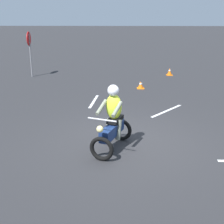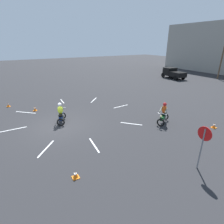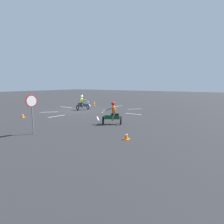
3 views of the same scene
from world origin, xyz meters
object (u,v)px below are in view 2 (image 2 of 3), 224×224
object	(u,v)px
pickup_truck	(173,73)
traffic_cone_far_right	(8,105)
motorcycle_rider_foreground	(61,114)
stop_sign	(203,140)
traffic_cone_near_right	(214,126)
utility_pole_far	(223,53)
motorcycle_rider_background	(164,114)
traffic_cone_near_left	(35,109)
traffic_cone_mid_left	(75,175)

from	to	relation	value
pickup_truck	traffic_cone_far_right	size ratio (longest dim) A/B	11.74
motorcycle_rider_foreground	stop_sign	distance (m)	9.90
traffic_cone_far_right	traffic_cone_near_right	bearing A→B (deg)	45.17
motorcycle_rider_foreground	pickup_truck	bearing A→B (deg)	41.19
stop_sign	motorcycle_rider_foreground	bearing A→B (deg)	-153.27
utility_pole_far	motorcycle_rider_background	bearing A→B (deg)	-69.28
traffic_cone_far_right	stop_sign	bearing A→B (deg)	27.82
motorcycle_rider_background	traffic_cone_near_left	size ratio (longest dim) A/B	3.97
motorcycle_rider_background	traffic_cone_near_left	xyz separation A→B (m)	(-7.84, -8.28, -0.52)
stop_sign	traffic_cone_mid_left	world-z (taller)	stop_sign
traffic_cone_near_right	pickup_truck	bearing A→B (deg)	140.30
motorcycle_rider_foreground	traffic_cone_near_left	bearing A→B (deg)	131.35
traffic_cone_near_right	traffic_cone_far_right	distance (m)	18.30
motorcycle_rider_background	utility_pole_far	size ratio (longest dim) A/B	0.19
motorcycle_rider_background	traffic_cone_mid_left	distance (m)	8.30
pickup_truck	traffic_cone_far_right	xyz separation A→B (m)	(1.96, -25.31, -0.75)
traffic_cone_far_right	utility_pole_far	bearing A→B (deg)	85.85
motorcycle_rider_foreground	traffic_cone_far_right	world-z (taller)	motorcycle_rider_foreground
motorcycle_rider_foreground	utility_pole_far	world-z (taller)	utility_pole_far
stop_sign	utility_pole_far	world-z (taller)	utility_pole_far
stop_sign	traffic_cone_near_left	bearing A→B (deg)	-154.98
utility_pole_far	stop_sign	bearing A→B (deg)	-61.63
traffic_cone_mid_left	stop_sign	bearing A→B (deg)	66.20
motorcycle_rider_background	utility_pole_far	world-z (taller)	utility_pole_far
traffic_cone_far_right	pickup_truck	bearing A→B (deg)	94.44
motorcycle_rider_background	traffic_cone_far_right	size ratio (longest dim) A/B	4.54
traffic_cone_far_right	traffic_cone_near_left	bearing A→B (deg)	39.86
pickup_truck	traffic_cone_near_right	size ratio (longest dim) A/B	11.94
motorcycle_rider_foreground	utility_pole_far	distance (m)	28.60
stop_sign	utility_pole_far	distance (m)	27.02
motorcycle_rider_background	pickup_truck	world-z (taller)	pickup_truck
motorcycle_rider_background	motorcycle_rider_foreground	bearing A→B (deg)	28.98
motorcycle_rider_background	utility_pole_far	bearing A→B (deg)	-99.61
motorcycle_rider_foreground	pickup_truck	xyz separation A→B (m)	(-8.23, 21.79, 0.20)
motorcycle_rider_background	pickup_truck	bearing A→B (deg)	-80.90
motorcycle_rider_foreground	stop_sign	xyz separation A→B (m)	(8.80, 4.43, 0.91)
motorcycle_rider_background	stop_sign	size ratio (longest dim) A/B	0.72
traffic_cone_near_right	traffic_cone_mid_left	world-z (taller)	traffic_cone_near_right
pickup_truck	utility_pole_far	world-z (taller)	utility_pole_far
stop_sign	traffic_cone_far_right	bearing A→B (deg)	-152.18
traffic_cone_mid_left	utility_pole_far	size ratio (longest dim) A/B	0.04
motorcycle_rider_foreground	stop_sign	world-z (taller)	stop_sign
traffic_cone_near_left	utility_pole_far	size ratio (longest dim) A/B	0.05
motorcycle_rider_foreground	traffic_cone_near_right	xyz separation A→B (m)	(6.63, 9.46, -0.55)
pickup_truck	traffic_cone_near_left	size ratio (longest dim) A/B	10.29
motorcycle_rider_background	traffic_cone_far_right	xyz separation A→B (m)	(-10.33, -10.37, -0.55)
traffic_cone_near_left	traffic_cone_near_right	xyz separation A→B (m)	(10.40, 10.89, -0.03)
traffic_cone_mid_left	traffic_cone_far_right	distance (m)	12.85
traffic_cone_far_right	utility_pole_far	xyz separation A→B (m)	(2.29, 31.62, 4.12)
traffic_cone_near_right	traffic_cone_near_left	bearing A→B (deg)	-133.68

